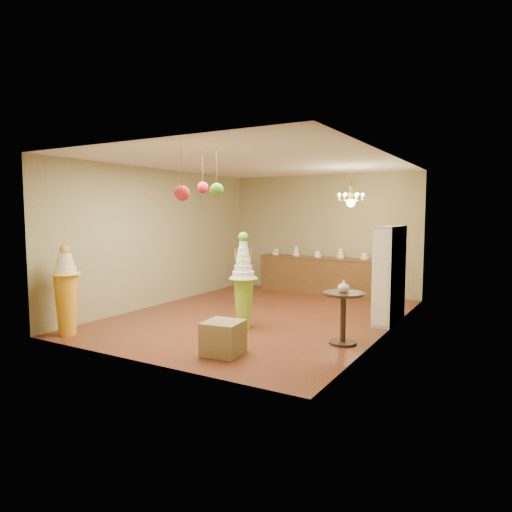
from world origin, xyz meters
The scene contains 17 objects.
floor centered at (0.00, 0.00, 0.00)m, with size 6.50×6.50×0.00m, color #5C2A19.
ceiling centered at (0.00, 0.00, 3.00)m, with size 6.50×6.50×0.00m, color silver.
wall_back centered at (0.00, 3.25, 1.50)m, with size 5.00×0.04×3.00m, color #928A62.
wall_front centered at (0.00, -3.25, 1.50)m, with size 5.00×0.04×3.00m, color #928A62.
wall_left centered at (-2.50, 0.00, 1.50)m, with size 0.04×6.50×3.00m, color #928A62.
wall_right centered at (2.50, 0.00, 1.50)m, with size 0.04×6.50×3.00m, color #928A62.
pedestal_green centered at (0.23, -0.99, 0.68)m, with size 0.53×0.53×1.71m.
pedestal_orange centered at (-2.09, -2.85, 0.64)m, with size 0.58×0.58×1.52m.
burlap_riser centered at (0.76, -2.39, 0.24)m, with size 0.53×0.53×0.48m, color olive.
sideboard centered at (0.00, 2.97, 0.48)m, with size 3.04×0.54×1.16m.
shelving_unit centered at (2.34, 0.80, 0.90)m, with size 0.33×1.20×1.80m.
round_table centered at (2.09, -1.04, 0.53)m, with size 0.78×0.78×0.82m.
vase centered at (2.09, -1.04, 0.92)m, with size 0.18×0.18×0.19m, color beige.
pom_red_left centered at (0.15, -2.53, 2.33)m, with size 0.22×0.22×0.78m.
pom_green_mid centered at (0.52, -2.19, 2.38)m, with size 0.20×0.20×0.72m.
pom_red_right centered at (0.11, -1.98, 2.44)m, with size 0.18×0.18×0.65m.
chandelier centered at (1.31, 1.55, 2.30)m, with size 0.72×0.72×0.85m.
Camera 1 is at (4.41, -7.73, 2.05)m, focal length 32.00 mm.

